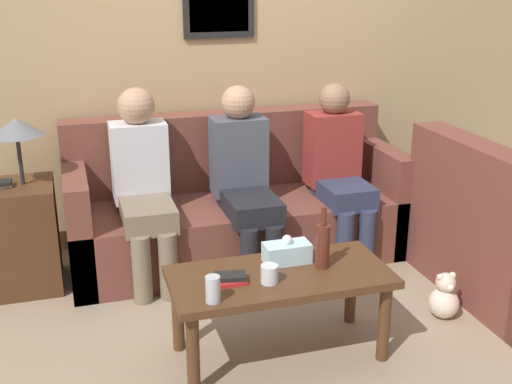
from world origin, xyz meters
TOP-DOWN VIEW (x-y plane):
  - ground_plane at (0.00, 0.00)m, footprint 16.00×16.00m
  - wall_back at (0.00, 0.92)m, footprint 9.00×0.08m
  - couch_main at (0.00, 0.50)m, footprint 2.18×0.81m
  - couch_side at (1.39, -0.52)m, footprint 0.81×1.20m
  - coffee_table at (-0.12, -0.75)m, footprint 1.07×0.50m
  - side_table_with_lamp at (-1.36, 0.40)m, footprint 0.44×0.44m
  - wine_bottle at (0.10, -0.74)m, footprint 0.07×0.07m
  - drinking_glass at (-0.20, -0.83)m, footprint 0.08×0.08m
  - book_stack at (-0.37, -0.77)m, footprint 0.16×0.12m
  - soda_can at (-0.49, -0.93)m, footprint 0.07×0.07m
  - tissue_box at (-0.04, -0.64)m, footprint 0.23×0.12m
  - person_left at (-0.62, 0.35)m, footprint 0.34×0.65m
  - person_middle at (0.00, 0.29)m, footprint 0.34×0.66m
  - person_right at (0.65, 0.31)m, footprint 0.34×0.58m
  - teddy_bear at (0.87, -0.67)m, footprint 0.17×0.17m

SIDE VIEW (x-z plane):
  - ground_plane at x=0.00m, z-range 0.00..0.00m
  - teddy_bear at x=0.87m, z-range -0.02..0.25m
  - couch_main at x=0.00m, z-range -0.14..0.78m
  - couch_side at x=1.39m, z-range -0.14..0.78m
  - side_table_with_lamp at x=-1.36m, z-range -0.15..0.89m
  - coffee_table at x=-0.12m, z-range 0.16..0.60m
  - book_stack at x=-0.37m, z-range 0.45..0.49m
  - drinking_glass at x=-0.20m, z-range 0.45..0.54m
  - tissue_box at x=-0.04m, z-range 0.43..0.57m
  - soda_can at x=-0.49m, z-range 0.45..0.57m
  - wine_bottle at x=0.10m, z-range 0.41..0.72m
  - person_right at x=0.65m, z-range 0.04..1.18m
  - person_middle at x=0.00m, z-range 0.04..1.20m
  - person_left at x=-0.62m, z-range 0.05..1.21m
  - wall_back at x=0.00m, z-range 0.00..2.60m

